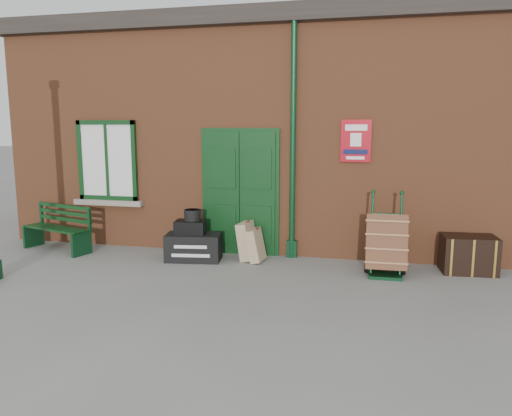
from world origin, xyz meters
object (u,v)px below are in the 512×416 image
(houdini_trunk, at_px, (194,247))
(dark_trunk, at_px, (469,254))
(porter_trolley, at_px, (386,244))
(bench, at_px, (59,227))

(houdini_trunk, xyz_separation_m, dark_trunk, (4.49, 0.34, 0.06))
(houdini_trunk, height_order, dark_trunk, dark_trunk)
(houdini_trunk, height_order, porter_trolley, porter_trolley)
(porter_trolley, distance_m, dark_trunk, 1.36)
(porter_trolley, relative_size, dark_trunk, 1.56)
(dark_trunk, bearing_deg, houdini_trunk, 179.54)
(bench, bearing_deg, porter_trolley, 15.45)
(porter_trolley, bearing_deg, dark_trunk, 16.44)
(bench, height_order, houdini_trunk, bench)
(houdini_trunk, bearing_deg, dark_trunk, -4.73)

